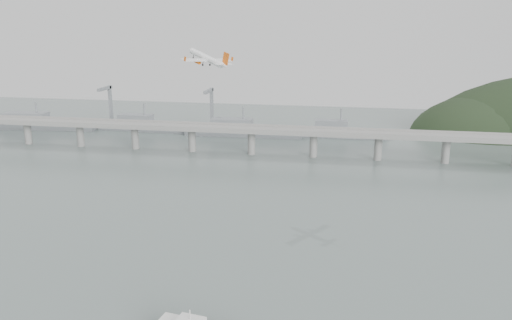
# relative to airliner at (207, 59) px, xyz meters

# --- Properties ---
(ground) EXTENTS (900.00, 900.00, 0.00)m
(ground) POSITION_rel_airliner_xyz_m (32.31, -83.50, -84.41)
(ground) COLOR slate
(ground) RESTS_ON ground
(bridge) EXTENTS (800.00, 22.00, 23.90)m
(bridge) POSITION_rel_airliner_xyz_m (31.15, 116.50, -66.76)
(bridge) COLOR gray
(bridge) RESTS_ON ground
(distant_fleet) EXTENTS (453.00, 60.90, 40.00)m
(distant_fleet) POSITION_rel_airliner_xyz_m (-123.05, 181.58, -78.19)
(distant_fleet) COLOR slate
(distant_fleet) RESTS_ON ground
(airliner) EXTENTS (31.24, 29.63, 11.46)m
(airliner) POSITION_rel_airliner_xyz_m (0.00, 0.00, 0.00)
(airliner) COLOR white
(airliner) RESTS_ON ground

